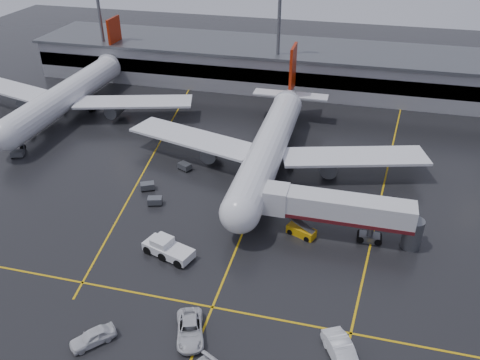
# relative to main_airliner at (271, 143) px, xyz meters

# --- Properties ---
(ground) EXTENTS (220.00, 220.00, 0.00)m
(ground) POSITION_rel_main_airliner_xyz_m (0.00, -9.70, -4.21)
(ground) COLOR black
(ground) RESTS_ON ground
(apron_line_centre) EXTENTS (0.25, 90.00, 0.02)m
(apron_line_centre) POSITION_rel_main_airliner_xyz_m (0.00, -9.70, -4.20)
(apron_line_centre) COLOR gold
(apron_line_centre) RESTS_ON ground
(apron_line_stop) EXTENTS (60.00, 0.25, 0.02)m
(apron_line_stop) POSITION_rel_main_airliner_xyz_m (0.00, -31.70, -4.20)
(apron_line_stop) COLOR gold
(apron_line_stop) RESTS_ON ground
(apron_line_left) EXTENTS (9.99, 69.35, 0.02)m
(apron_line_left) POSITION_rel_main_airliner_xyz_m (-20.00, 0.30, -4.20)
(apron_line_left) COLOR gold
(apron_line_left) RESTS_ON ground
(apron_line_right) EXTENTS (7.57, 69.64, 0.02)m
(apron_line_right) POSITION_rel_main_airliner_xyz_m (18.00, 0.30, -4.20)
(apron_line_right) COLOR gold
(apron_line_right) RESTS_ON ground
(terminal) EXTENTS (122.00, 19.00, 8.60)m
(terminal) POSITION_rel_main_airliner_xyz_m (0.00, 38.23, 0.11)
(terminal) COLOR gray
(terminal) RESTS_ON ground
(light_mast_left) EXTENTS (3.00, 1.20, 25.45)m
(light_mast_left) POSITION_rel_main_airliner_xyz_m (-45.00, 32.30, 10.27)
(light_mast_left) COLOR #595B60
(light_mast_left) RESTS_ON ground
(light_mast_mid) EXTENTS (3.00, 1.20, 25.45)m
(light_mast_mid) POSITION_rel_main_airliner_xyz_m (-5.00, 32.30, 10.27)
(light_mast_mid) COLOR #595B60
(light_mast_mid) RESTS_ON ground
(main_airliner) EXTENTS (48.80, 45.60, 14.10)m
(main_airliner) POSITION_rel_main_airliner_xyz_m (0.00, 0.00, 0.00)
(main_airliner) COLOR silver
(main_airliner) RESTS_ON ground
(second_airliner) EXTENTS (48.80, 45.60, 14.10)m
(second_airliner) POSITION_rel_main_airliner_xyz_m (-42.00, 12.00, 0.00)
(second_airliner) COLOR silver
(second_airliner) RESTS_ON ground
(jet_bridge) EXTENTS (19.90, 3.40, 6.05)m
(jet_bridge) POSITION_rel_main_airliner_xyz_m (11.87, -15.70, -0.28)
(jet_bridge) COLOR silver
(jet_bridge) RESTS_ON ground
(pushback_tractor) EXTENTS (6.87, 4.44, 2.28)m
(pushback_tractor) POSITION_rel_main_airliner_xyz_m (-7.86, -24.64, -3.30)
(pushback_tractor) COLOR silver
(pushback_tractor) RESTS_ON ground
(belt_loader) EXTENTS (4.04, 2.88, 2.36)m
(belt_loader) POSITION_rel_main_airliner_xyz_m (7.43, -16.66, -3.63)
(belt_loader) COLOR #CE930A
(belt_loader) RESTS_ON ground
(service_van_a) EXTENTS (4.39, 6.22, 1.58)m
(service_van_a) POSITION_rel_main_airliner_xyz_m (-1.04, -35.90, -3.42)
(service_van_a) COLOR silver
(service_van_a) RESTS_ON ground
(service_van_c) EXTENTS (4.59, 6.10, 1.93)m
(service_van_c) POSITION_rel_main_airliner_xyz_m (13.95, -35.22, -3.25)
(service_van_c) COLOR white
(service_van_c) RESTS_ON ground
(service_van_d) EXTENTS (4.38, 4.58, 1.54)m
(service_van_d) POSITION_rel_main_airliner_xyz_m (-10.05, -39.09, -3.44)
(service_van_d) COLOR silver
(service_van_d) RESTS_ON ground
(baggage_cart_a) EXTENTS (2.28, 1.81, 1.12)m
(baggage_cart_a) POSITION_rel_main_airliner_xyz_m (-13.67, -14.70, -3.58)
(baggage_cart_a) COLOR #595B60
(baggage_cart_a) RESTS_ON ground
(baggage_cart_b) EXTENTS (2.37, 2.06, 1.12)m
(baggage_cart_b) POSITION_rel_main_airliner_xyz_m (-16.27, -11.31, -3.58)
(baggage_cart_b) COLOR #595B60
(baggage_cart_b) RESTS_ON ground
(baggage_cart_c) EXTENTS (2.37, 2.06, 1.12)m
(baggage_cart_c) POSITION_rel_main_airliner_xyz_m (-12.93, -4.29, -3.58)
(baggage_cart_c) COLOR #595B60
(baggage_cart_c) RESTS_ON ground
(baggage_cart_d) EXTENTS (2.06, 1.39, 1.12)m
(baggage_cart_d) POSITION_rel_main_airliner_xyz_m (-44.89, 0.96, -3.58)
(baggage_cart_d) COLOR #595B60
(baggage_cart_d) RESTS_ON ground
(baggage_cart_e) EXTENTS (2.32, 1.90, 1.12)m
(baggage_cart_e) POSITION_rel_main_airliner_xyz_m (-41.36, -7.12, -3.58)
(baggage_cart_e) COLOR #595B60
(baggage_cart_e) RESTS_ON ground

